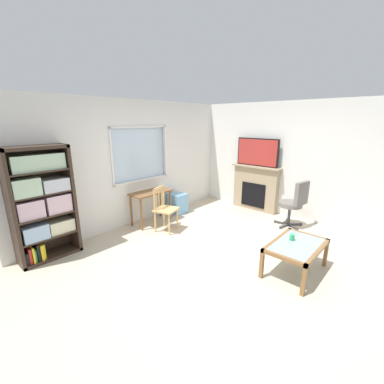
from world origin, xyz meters
The scene contains 12 objects.
ground centered at (0.00, 0.00, -0.01)m, with size 6.09×5.67×0.02m, color beige.
wall_back_with_window centered at (-0.02, 2.33, 1.27)m, with size 5.09×0.15×2.58m.
wall_right centered at (2.60, 0.00, 1.29)m, with size 0.12×4.87×2.58m, color silver.
bookshelf centered at (-1.92, 2.09, 0.95)m, with size 0.90×0.38×1.81m.
desk_under_window centered at (0.14, 1.98, 0.58)m, with size 0.89×0.45×0.71m.
wooden_chair centered at (0.07, 1.47, 0.46)m, with size 0.52×0.51×0.90m.
plastic_drawer_unit centered at (0.98, 2.03, 0.24)m, with size 0.35×0.40×0.47m, color #72ADDB.
fireplace centered at (2.45, 0.76, 0.56)m, with size 0.26×1.23×1.11m.
tv centered at (2.43, 0.76, 1.44)m, with size 0.06×1.05×0.66m.
office_chair centered at (1.98, -0.39, 0.55)m, with size 0.58×0.59×1.00m.
coffee_table centered at (0.35, -1.06, 0.38)m, with size 0.99×0.63×0.45m.
sippy_cup centered at (0.42, -0.96, 0.49)m, with size 0.07×0.07×0.09m, color #33B770.
Camera 1 is at (-3.15, -2.19, 2.16)m, focal length 23.94 mm.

